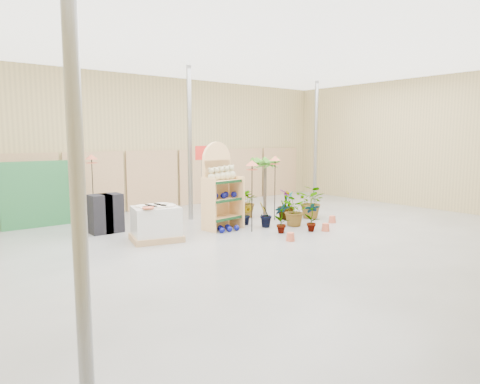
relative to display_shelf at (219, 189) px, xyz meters
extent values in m
cube|color=slate|center=(0.09, -1.91, -1.11)|extent=(15.00, 12.00, 0.10)
cube|color=white|center=(0.09, -1.91, 3.49)|extent=(15.00, 12.00, 0.10)
cube|color=tan|center=(0.09, 4.14, 1.19)|extent=(15.00, 0.10, 4.50)
cube|color=tan|center=(7.64, -1.91, 1.19)|extent=(0.10, 12.00, 4.50)
cylinder|color=gray|center=(-5.41, -5.41, 1.19)|extent=(0.14, 0.14, 4.50)
cylinder|color=gray|center=(5.59, 1.59, 1.19)|extent=(0.14, 0.14, 4.50)
cylinder|color=gray|center=(0.09, 1.59, 1.19)|extent=(0.14, 0.14, 4.50)
cube|color=tan|center=(-3.91, 4.01, -0.06)|extent=(1.90, 0.06, 2.00)
cube|color=tan|center=(-1.91, 4.01, -0.06)|extent=(1.90, 0.06, 2.00)
cube|color=tan|center=(0.09, 4.01, -0.06)|extent=(1.90, 0.06, 2.00)
cube|color=tan|center=(2.09, 4.01, -0.06)|extent=(1.90, 0.06, 2.00)
cube|color=tan|center=(4.09, 4.01, -0.06)|extent=(1.90, 0.06, 2.00)
cube|color=tan|center=(6.09, 4.01, -0.06)|extent=(1.90, 0.06, 2.00)
cube|color=#E4B06F|center=(0.00, 0.11, -0.14)|extent=(0.98, 0.23, 1.84)
cylinder|color=#E4B06F|center=(0.00, 0.11, 0.78)|extent=(0.98, 0.23, 0.97)
cube|color=#E4B06F|center=(0.00, -0.17, -0.74)|extent=(1.00, 0.67, 0.04)
cube|color=#0F3819|center=(0.00, -0.44, -0.74)|extent=(0.93, 0.17, 0.06)
cube|color=#E4B06F|center=(0.00, -0.17, -0.25)|extent=(1.00, 0.67, 0.04)
cube|color=#0F3819|center=(0.00, -0.44, -0.25)|extent=(0.93, 0.17, 0.06)
cube|color=#E4B06F|center=(0.00, -0.17, 0.24)|extent=(1.00, 0.67, 0.04)
cube|color=#0F3819|center=(0.00, -0.44, 0.24)|extent=(0.93, 0.17, 0.06)
cube|color=#E4B06F|center=(-0.47, -0.17, -0.36)|extent=(0.12, 0.54, 1.41)
cube|color=#E4B06F|center=(0.47, -0.17, -0.36)|extent=(0.12, 0.54, 1.41)
sphere|color=#BEB78A|center=(-0.32, -0.11, 0.35)|extent=(0.19, 0.19, 0.19)
sphere|color=#BEB78A|center=(-0.32, -0.11, 0.52)|extent=(0.15, 0.15, 0.15)
sphere|color=#BEB78A|center=(-0.16, -0.11, 0.36)|extent=(0.21, 0.21, 0.21)
sphere|color=#BEB78A|center=(-0.16, -0.11, 0.53)|extent=(0.15, 0.15, 0.15)
sphere|color=#BEB78A|center=(0.00, -0.11, 0.36)|extent=(0.22, 0.22, 0.22)
sphere|color=#BEB78A|center=(0.00, -0.11, 0.54)|extent=(0.15, 0.15, 0.15)
sphere|color=#BEB78A|center=(0.16, -0.11, 0.37)|extent=(0.23, 0.23, 0.23)
sphere|color=#BEB78A|center=(0.16, -0.11, 0.55)|extent=(0.15, 0.15, 0.15)
sphere|color=#BEB78A|center=(0.32, -0.11, 0.37)|extent=(0.24, 0.24, 0.24)
sphere|color=#BEB78A|center=(0.32, -0.11, 0.56)|extent=(0.15, 0.15, 0.15)
sphere|color=navy|center=(-0.35, -0.20, -0.15)|extent=(0.16, 0.16, 0.16)
sphere|color=navy|center=(-0.17, -0.07, -0.15)|extent=(0.16, 0.16, 0.16)
sphere|color=navy|center=(0.00, -0.20, -0.15)|extent=(0.16, 0.16, 0.16)
sphere|color=navy|center=(0.17, -0.07, -0.15)|extent=(0.16, 0.16, 0.16)
sphere|color=navy|center=(0.35, -0.20, -0.15)|extent=(0.16, 0.16, 0.16)
sphere|color=navy|center=(-0.30, -0.53, -0.99)|extent=(0.15, 0.15, 0.15)
sphere|color=navy|center=(-0.18, -0.29, -0.99)|extent=(0.15, 0.15, 0.15)
sphere|color=navy|center=(-0.06, -0.53, -0.99)|extent=(0.15, 0.15, 0.15)
sphere|color=navy|center=(0.06, -0.29, -0.99)|extent=(0.15, 0.15, 0.15)
sphere|color=navy|center=(0.18, -0.53, -0.99)|extent=(0.15, 0.15, 0.15)
cube|color=tan|center=(-1.98, -0.19, -0.99)|extent=(1.35, 1.20, 0.14)
cube|color=silver|center=(-1.98, -0.19, -0.58)|extent=(1.23, 1.09, 0.67)
cylinder|color=beige|center=(-2.22, -0.33, -0.23)|extent=(0.38, 0.38, 0.04)
cylinder|color=beige|center=(-1.98, -0.33, -0.23)|extent=(0.38, 0.38, 0.04)
cylinder|color=beige|center=(-1.74, -0.33, -0.23)|extent=(0.38, 0.38, 0.04)
cylinder|color=beige|center=(-2.22, -0.04, -0.23)|extent=(0.38, 0.38, 0.04)
cylinder|color=beige|center=(-1.98, -0.04, -0.23)|extent=(0.38, 0.38, 0.04)
cylinder|color=beige|center=(-1.74, -0.04, -0.23)|extent=(0.38, 0.38, 0.04)
cube|color=black|center=(-2.44, 1.39, -0.81)|extent=(0.50, 0.50, 0.50)
cube|color=black|center=(-2.44, 1.39, -0.31)|extent=(0.50, 0.50, 0.50)
cube|color=black|center=(-2.74, 1.39, -0.81)|extent=(0.50, 0.50, 0.50)
cube|color=black|center=(-2.74, 1.39, -0.31)|extent=(0.50, 0.50, 0.50)
cube|color=#246636|center=(-3.71, 3.29, -0.16)|extent=(2.00, 0.30, 1.80)
cylinder|color=gray|center=(0.19, 1.09, 0.04)|extent=(0.05, 0.05, 2.20)
cube|color=red|center=(0.19, 1.05, 0.94)|extent=(0.50, 0.03, 0.40)
cylinder|color=black|center=(0.42, -0.87, -0.25)|extent=(0.02, 0.02, 1.62)
cylinder|color=#C5563B|center=(0.42, -0.87, 0.56)|extent=(0.30, 0.30, 0.02)
cone|color=#C5563B|center=(0.42, -0.87, 0.73)|extent=(0.34, 0.34, 0.14)
cylinder|color=black|center=(2.00, -0.04, -0.23)|extent=(0.02, 0.02, 1.66)
cylinder|color=#C5563B|center=(2.00, -0.04, 0.60)|extent=(0.30, 0.30, 0.02)
cone|color=#C5563B|center=(2.00, -0.04, 0.77)|extent=(0.34, 0.34, 0.14)
cylinder|color=black|center=(-2.52, 2.48, -0.19)|extent=(0.02, 0.02, 1.75)
cylinder|color=#C5563B|center=(-2.52, 2.48, 0.68)|extent=(0.30, 0.30, 0.02)
cone|color=#C5563B|center=(-2.52, 2.48, 0.85)|extent=(0.34, 0.34, 0.14)
cylinder|color=#4C3E2F|center=(2.33, 0.76, -0.28)|extent=(0.10, 0.10, 1.57)
imported|color=#3C841F|center=(0.91, -1.47, -0.68)|extent=(0.46, 0.36, 0.77)
imported|color=#3C841F|center=(1.04, -0.69, -0.70)|extent=(0.47, 0.42, 0.72)
imported|color=#3C841F|center=(1.82, -1.07, -0.62)|extent=(0.89, 0.96, 0.88)
imported|color=#3C841F|center=(2.34, -0.17, -0.61)|extent=(0.71, 0.71, 0.91)
imported|color=#3C841F|center=(3.06, 0.43, -0.70)|extent=(0.42, 0.46, 0.72)
imported|color=#3C841F|center=(0.87, -0.10, -0.77)|extent=(0.41, 0.41, 0.58)
imported|color=#3C841F|center=(1.47, 0.76, -0.55)|extent=(0.92, 0.80, 1.02)
imported|color=#3C841F|center=(1.67, -1.81, -0.68)|extent=(0.49, 0.46, 0.77)
imported|color=#3C841F|center=(3.07, -0.56, -0.56)|extent=(0.98, 1.07, 1.01)
imported|color=#3C841F|center=(1.00, 0.98, -0.72)|extent=(0.55, 0.55, 0.69)
camera|label=1|loc=(-6.62, -9.23, 1.38)|focal=32.00mm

